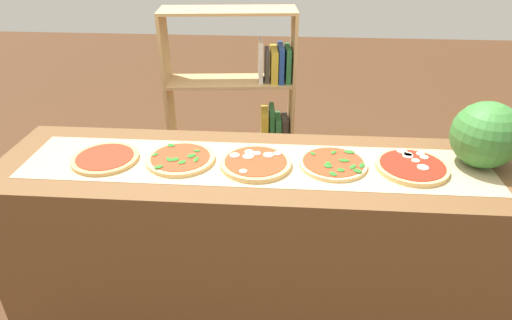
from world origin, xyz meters
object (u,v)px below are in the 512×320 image
(pizza_spinach_1, at_px, (180,159))
(bookshelf, at_px, (247,116))
(watermelon, at_px, (486,135))
(pizza_spinach_3, at_px, (333,163))
(pizza_plain_0, at_px, (105,158))
(pizza_mozzarella_2, at_px, (256,163))
(pizza_mozzarella_4, at_px, (412,167))

(pizza_spinach_1, distance_m, bookshelf, 1.12)
(watermelon, distance_m, bookshelf, 1.55)
(bookshelf, bearing_deg, pizza_spinach_3, -65.97)
(pizza_plain_0, xyz_separation_m, watermelon, (1.65, 0.09, 0.13))
(pizza_spinach_3, xyz_separation_m, bookshelf, (-0.47, 1.06, -0.25))
(pizza_mozzarella_2, bearing_deg, pizza_mozzarella_4, 1.43)
(pizza_mozzarella_2, relative_size, pizza_mozzarella_4, 1.02)
(pizza_plain_0, height_order, pizza_spinach_3, pizza_spinach_3)
(pizza_plain_0, bearing_deg, pizza_spinach_1, 2.79)
(pizza_spinach_3, distance_m, pizza_mozzarella_4, 0.34)
(pizza_spinach_1, height_order, pizza_mozzarella_2, pizza_mozzarella_2)
(pizza_spinach_3, relative_size, pizza_mozzarella_4, 0.96)
(pizza_mozzarella_2, relative_size, bookshelf, 0.23)
(pizza_mozzarella_2, xyz_separation_m, watermelon, (0.97, 0.08, 0.13))
(pizza_spinach_3, bearing_deg, pizza_mozzarella_4, -1.08)
(pizza_spinach_3, xyz_separation_m, watermelon, (0.64, 0.06, 0.13))
(pizza_plain_0, height_order, pizza_mozzarella_2, pizza_mozzarella_2)
(pizza_plain_0, xyz_separation_m, pizza_mozzarella_4, (1.35, 0.02, 0.00))
(pizza_plain_0, height_order, bookshelf, bookshelf)
(watermelon, bearing_deg, pizza_mozzarella_2, -175.09)
(watermelon, bearing_deg, pizza_spinach_3, -174.58)
(pizza_plain_0, height_order, pizza_spinach_1, pizza_spinach_1)
(pizza_plain_0, relative_size, pizza_mozzarella_4, 0.96)
(pizza_spinach_1, height_order, pizza_mozzarella_4, pizza_mozzarella_4)
(pizza_mozzarella_2, xyz_separation_m, bookshelf, (-0.14, 1.09, -0.26))
(pizza_spinach_1, bearing_deg, watermelon, 3.08)
(pizza_mozzarella_2, bearing_deg, watermelon, 4.91)
(pizza_mozzarella_2, bearing_deg, pizza_spinach_3, 3.93)
(pizza_plain_0, relative_size, pizza_spinach_3, 1.00)
(watermelon, bearing_deg, pizza_spinach_1, -176.92)
(pizza_mozzarella_2, xyz_separation_m, pizza_mozzarella_4, (0.67, 0.02, -0.00))
(pizza_mozzarella_4, bearing_deg, watermelon, 12.54)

